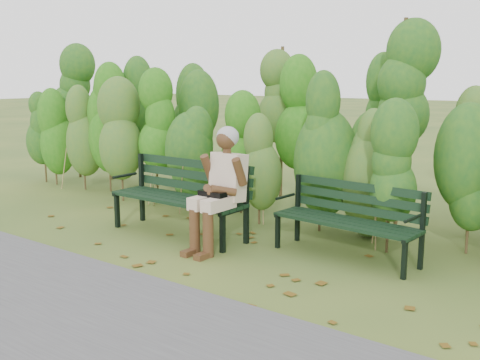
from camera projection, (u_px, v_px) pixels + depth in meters
The scene contains 7 objects.
ground at pixel (220, 254), 5.99m from camera, with size 80.00×80.00×0.00m, color #385523.
footpath at pixel (40, 326), 4.25m from camera, with size 60.00×2.50×0.01m, color #474749.
hedge_band at pixel (310, 124), 7.22m from camera, with size 11.04×1.67×2.42m.
leaf_litter at pixel (204, 253), 6.01m from camera, with size 5.88×2.26×0.01m.
bench_left at pixel (183, 191), 6.68m from camera, with size 1.78×0.60×0.89m.
bench_right at pixel (350, 214), 5.83m from camera, with size 1.58×0.63×0.77m.
seated_woman at pixel (220, 181), 6.06m from camera, with size 0.53×0.78×1.33m.
Camera 1 is at (3.59, -4.48, 1.87)m, focal length 42.00 mm.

